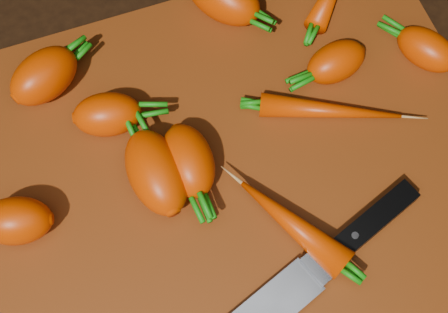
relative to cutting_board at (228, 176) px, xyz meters
name	(u,v)px	position (x,y,z in m)	size (l,w,h in m)	color
ground	(228,180)	(0.00, 0.00, -0.01)	(2.00, 2.00, 0.01)	black
cutting_board	(228,176)	(0.00, 0.00, 0.00)	(0.50, 0.40, 0.01)	#6F300F
carrot_0	(44,76)	(-0.13, 0.14, 0.03)	(0.07, 0.04, 0.04)	#DF3B00
carrot_1	(16,221)	(-0.19, 0.01, 0.03)	(0.06, 0.04, 0.04)	#DF3B00
carrot_3	(156,172)	(-0.06, 0.01, 0.03)	(0.08, 0.05, 0.05)	#DF3B00
carrot_4	(336,62)	(0.13, 0.07, 0.02)	(0.06, 0.04, 0.04)	#DF3B00
carrot_5	(108,115)	(-0.09, 0.08, 0.03)	(0.06, 0.04, 0.04)	#DF3B00
carrot_6	(427,49)	(0.22, 0.05, 0.02)	(0.06, 0.04, 0.04)	#DF3B00
carrot_8	(330,111)	(0.11, 0.02, 0.02)	(0.13, 0.02, 0.02)	#DF3B00
carrot_9	(292,224)	(0.03, -0.07, 0.02)	(0.11, 0.03, 0.03)	#DF3B00
carrot_10	(188,161)	(-0.03, 0.01, 0.03)	(0.07, 0.04, 0.04)	#DF3B00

